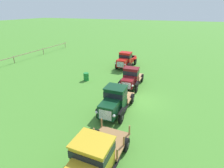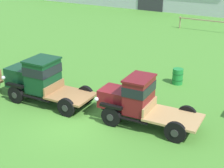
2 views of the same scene
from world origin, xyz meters
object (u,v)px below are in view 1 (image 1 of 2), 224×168
Objects in this scene: vintage_truck_midrow_center at (131,78)px; oil_drum_beside_row at (86,77)px; vintage_truck_foreground_near at (90,161)px; vintage_truck_far_side at (126,60)px; vintage_truck_second_in_line at (115,101)px.

oil_drum_beside_row is (-0.04, 5.25, -0.65)m from vintage_truck_midrow_center.
vintage_truck_midrow_center is 5.29m from oil_drum_beside_row.
vintage_truck_foreground_near is 5.91× the size of oil_drum_beside_row.
vintage_truck_far_side is at bearing -21.80° from oil_drum_beside_row.
vintage_truck_second_in_line reaches higher than vintage_truck_far_side.
vintage_truck_midrow_center is at bearing -89.55° from oil_drum_beside_row.
vintage_truck_second_in_line is at bearing -165.40° from vintage_truck_far_side.
vintage_truck_second_in_line is at bearing -132.76° from oil_drum_beside_row.
vintage_truck_midrow_center is at bearing 3.81° from vintage_truck_second_in_line.
vintage_truck_far_side reaches higher than vintage_truck_midrow_center.
vintage_truck_foreground_near reaches higher than oil_drum_beside_row.
vintage_truck_second_in_line reaches higher than vintage_truck_foreground_near.
vintage_truck_foreground_near is 1.12× the size of vintage_truck_far_side.
vintage_truck_foreground_near is 1.14× the size of vintage_truck_midrow_center.
vintage_truck_foreground_near is 1.10× the size of vintage_truck_second_in_line.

